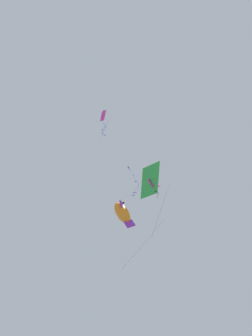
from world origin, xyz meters
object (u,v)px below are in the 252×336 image
at_px(kite_diamond_mid_left, 103,117).
at_px(kite_diamond_highest, 132,173).
at_px(kite_fish_near_right, 122,213).
at_px(kite_delta_far_centre, 151,181).

height_order(kite_diamond_mid_left, kite_diamond_highest, kite_diamond_mid_left).
bearing_deg(kite_diamond_mid_left, kite_fish_near_right, 87.36).
bearing_deg(kite_diamond_mid_left, kite_delta_far_centre, 71.69).
bearing_deg(kite_fish_near_right, kite_diamond_highest, 10.12).
distance_m(kite_delta_far_centre, kite_diamond_highest, 4.37).
xyz_separation_m(kite_fish_near_right, kite_diamond_highest, (1.82, -2.59, 0.95)).
bearing_deg(kite_diamond_highest, kite_fish_near_right, -168.75).
distance_m(kite_fish_near_right, kite_delta_far_centre, 4.23).
height_order(kite_fish_near_right, kite_diamond_highest, kite_diamond_highest).
xyz_separation_m(kite_delta_far_centre, kite_diamond_mid_left, (-3.28, -2.47, 7.41)).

